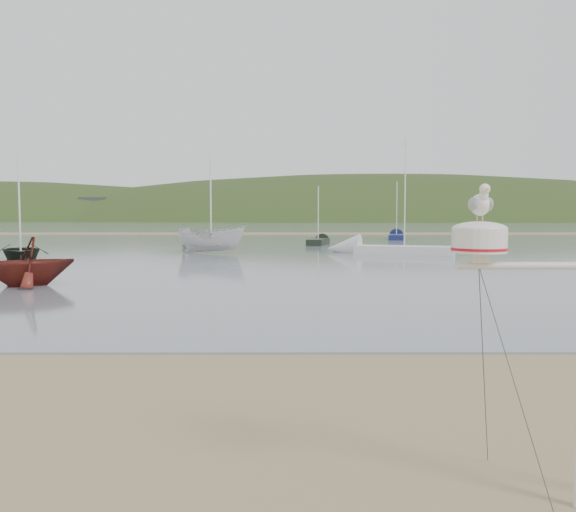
{
  "coord_description": "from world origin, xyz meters",
  "views": [
    {
      "loc": [
        2.08,
        -7.23,
        2.63
      ],
      "look_at": [
        2.1,
        1.0,
        2.06
      ],
      "focal_mm": 38.0,
      "sensor_mm": 36.0,
      "label": 1
    }
  ],
  "objects_px": {
    "sailboat_dark_mid": "(321,241)",
    "sailboat_blue_far": "(396,236)",
    "sailboat_white_near": "(368,249)",
    "boat_white": "(211,218)",
    "boat_red": "(26,239)",
    "boat_dark": "(20,221)"
  },
  "relations": [
    {
      "from": "boat_white",
      "to": "sailboat_dark_mid",
      "type": "height_order",
      "value": "sailboat_dark_mid"
    },
    {
      "from": "boat_white",
      "to": "sailboat_dark_mid",
      "type": "distance_m",
      "value": 14.41
    },
    {
      "from": "boat_dark",
      "to": "boat_red",
      "type": "height_order",
      "value": "boat_dark"
    },
    {
      "from": "sailboat_dark_mid",
      "to": "boat_red",
      "type": "bearing_deg",
      "value": -112.37
    },
    {
      "from": "sailboat_white_near",
      "to": "sailboat_dark_mid",
      "type": "bearing_deg",
      "value": 102.1
    },
    {
      "from": "boat_white",
      "to": "sailboat_blue_far",
      "type": "bearing_deg",
      "value": -22.52
    },
    {
      "from": "boat_red",
      "to": "boat_white",
      "type": "bearing_deg",
      "value": 129.94
    },
    {
      "from": "sailboat_dark_mid",
      "to": "sailboat_white_near",
      "type": "xyz_separation_m",
      "value": [
        2.48,
        -11.58,
        -0.0
      ]
    },
    {
      "from": "sailboat_white_near",
      "to": "boat_white",
      "type": "bearing_deg",
      "value": -178.14
    },
    {
      "from": "boat_white",
      "to": "boat_red",
      "type": "bearing_deg",
      "value": 178.9
    },
    {
      "from": "boat_dark",
      "to": "sailboat_blue_far",
      "type": "bearing_deg",
      "value": 22.92
    },
    {
      "from": "boat_white",
      "to": "sailboat_blue_far",
      "type": "xyz_separation_m",
      "value": [
        16.24,
        22.92,
        -2.06
      ]
    },
    {
      "from": "boat_red",
      "to": "boat_white",
      "type": "relative_size",
      "value": 0.72
    },
    {
      "from": "boat_red",
      "to": "sailboat_dark_mid",
      "type": "relative_size",
      "value": 0.62
    },
    {
      "from": "boat_dark",
      "to": "sailboat_white_near",
      "type": "relative_size",
      "value": 0.51
    },
    {
      "from": "sailboat_dark_mid",
      "to": "sailboat_blue_far",
      "type": "distance_m",
      "value": 13.85
    },
    {
      "from": "sailboat_white_near",
      "to": "sailboat_blue_far",
      "type": "xyz_separation_m",
      "value": [
        5.92,
        22.59,
        0.0
      ]
    },
    {
      "from": "sailboat_white_near",
      "to": "sailboat_blue_far",
      "type": "bearing_deg",
      "value": 75.32
    },
    {
      "from": "sailboat_dark_mid",
      "to": "sailboat_blue_far",
      "type": "relative_size",
      "value": 0.83
    },
    {
      "from": "sailboat_blue_far",
      "to": "sailboat_dark_mid",
      "type": "bearing_deg",
      "value": -127.36
    },
    {
      "from": "sailboat_blue_far",
      "to": "boat_red",
      "type": "bearing_deg",
      "value": -116.86
    },
    {
      "from": "boat_white",
      "to": "sailboat_blue_far",
      "type": "height_order",
      "value": "sailboat_blue_far"
    }
  ]
}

